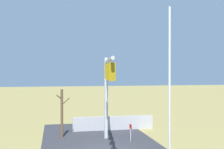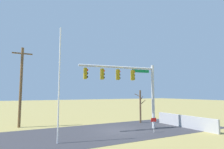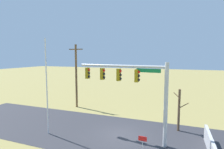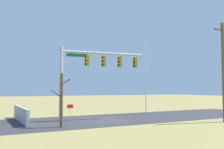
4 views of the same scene
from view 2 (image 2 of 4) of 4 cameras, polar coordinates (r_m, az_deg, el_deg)
ground_plane at (r=17.55m, az=2.09°, el=-16.62°), size 160.00×160.00×0.00m
road_surface at (r=15.94m, az=-11.03°, el=-17.62°), size 28.00×8.00×0.01m
sidewalk_corner at (r=19.62m, az=14.85°, el=-15.26°), size 6.00×6.00×0.01m
retaining_fence at (r=20.09m, az=21.19°, el=-13.16°), size 0.20×6.96×1.17m
signal_mast at (r=17.47m, az=5.37°, el=-2.09°), size 7.36×1.22×6.05m
flagpole at (r=13.31m, az=-15.80°, el=-2.76°), size 0.10×0.10×7.91m
utility_pole at (r=20.74m, az=-25.98°, el=-2.92°), size 1.90×0.26×7.92m
bare_tree at (r=21.83m, az=8.62°, el=-9.41°), size 1.27×1.02×3.66m
open_sign at (r=16.82m, az=12.56°, el=-13.83°), size 0.56×0.04×1.22m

